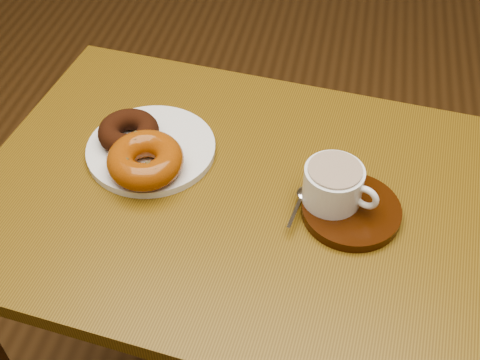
% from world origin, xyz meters
% --- Properties ---
extents(cafe_table, '(0.84, 0.67, 0.74)m').
position_xyz_m(cafe_table, '(0.06, 0.36, 0.62)').
color(cafe_table, brown).
rests_on(cafe_table, ground).
extents(donut_plate, '(0.29, 0.29, 0.01)m').
position_xyz_m(donut_plate, '(-0.08, 0.41, 0.75)').
color(donut_plate, white).
rests_on(donut_plate, cafe_table).
extents(donut_cinnamon, '(0.14, 0.14, 0.04)m').
position_xyz_m(donut_cinnamon, '(-0.12, 0.42, 0.77)').
color(donut_cinnamon, '#33160A').
rests_on(donut_cinnamon, donut_plate).
extents(donut_caramel, '(0.14, 0.14, 0.04)m').
position_xyz_m(donut_caramel, '(-0.07, 0.36, 0.78)').
color(donut_caramel, '#984A10').
rests_on(donut_caramel, donut_plate).
extents(saucer, '(0.17, 0.17, 0.02)m').
position_xyz_m(saucer, '(0.25, 0.34, 0.75)').
color(saucer, black).
rests_on(saucer, cafe_table).
extents(coffee_cup, '(0.11, 0.09, 0.06)m').
position_xyz_m(coffee_cup, '(0.22, 0.35, 0.79)').
color(coffee_cup, white).
rests_on(coffee_cup, saucer).
extents(teaspoon, '(0.02, 0.09, 0.01)m').
position_xyz_m(teaspoon, '(0.18, 0.34, 0.76)').
color(teaspoon, silver).
rests_on(teaspoon, saucer).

